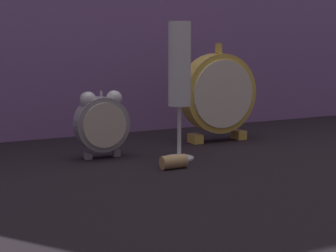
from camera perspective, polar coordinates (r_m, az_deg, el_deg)
ground_plane at (r=0.97m, az=2.15°, el=-3.53°), size 4.00×4.00×0.00m
alarm_clock_twin_bell at (r=0.98m, az=-6.74°, el=0.50°), size 0.10×0.03×0.12m
mantel_clock_silver at (r=1.14m, az=5.15°, el=3.26°), size 0.16×0.04×0.20m
champagne_flute at (r=0.96m, az=1.16°, el=5.32°), size 0.05×0.05×0.24m
wine_cork at (r=0.91m, az=0.57°, el=-3.65°), size 0.04×0.02×0.02m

